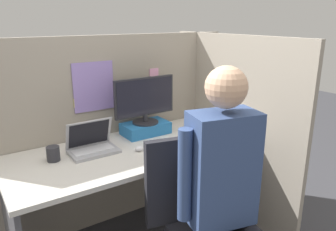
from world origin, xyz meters
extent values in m
cube|color=gray|center=(0.00, 0.75, 0.74)|extent=(2.16, 0.04, 1.48)
cube|color=#937AC6|center=(-0.11, 0.73, 1.12)|extent=(0.30, 0.01, 0.35)
cube|color=#F4EA66|center=(-0.23, 0.73, 1.02)|extent=(0.06, 0.01, 0.06)
cube|color=#EA9EC6|center=(0.40, 0.73, 1.17)|extent=(0.08, 0.01, 0.08)
cube|color=gray|center=(0.85, 0.29, 0.74)|extent=(0.04, 1.37, 1.48)
cube|color=beige|center=(0.00, 0.36, 0.73)|extent=(1.66, 0.73, 0.03)
cube|color=#4C4C51|center=(0.79, 0.36, 0.36)|extent=(0.03, 0.62, 0.72)
cube|color=#236BAD|center=(0.22, 0.57, 0.79)|extent=(0.35, 0.21, 0.09)
cylinder|color=#232328|center=(0.22, 0.57, 0.84)|extent=(0.20, 0.20, 0.01)
cylinder|color=#232328|center=(0.22, 0.57, 0.88)|extent=(0.04, 0.04, 0.06)
cube|color=#232328|center=(0.22, 0.57, 1.04)|extent=(0.49, 0.02, 0.29)
cube|color=black|center=(0.22, 0.56, 1.04)|extent=(0.46, 0.00, 0.26)
cube|color=#99999E|center=(-0.25, 0.43, 0.76)|extent=(0.31, 0.20, 0.02)
cube|color=silver|center=(-0.25, 0.45, 0.77)|extent=(0.26, 0.11, 0.00)
cube|color=#99999E|center=(-0.25, 0.50, 0.86)|extent=(0.31, 0.07, 0.19)
cube|color=black|center=(-0.25, 0.50, 0.86)|extent=(0.27, 0.06, 0.17)
ellipsoid|color=silver|center=(0.02, 0.30, 0.76)|extent=(0.06, 0.05, 0.03)
cube|color=#A31919|center=(0.72, 0.37, 0.77)|extent=(0.04, 0.14, 0.05)
cone|color=orange|center=(0.19, 0.20, 0.77)|extent=(0.04, 0.10, 0.04)
cylinder|color=green|center=(0.19, 0.26, 0.77)|extent=(0.02, 0.02, 0.02)
cube|color=black|center=(0.06, -0.13, 0.71)|extent=(0.44, 0.15, 0.51)
cube|color=#334775|center=(0.12, -0.38, 0.86)|extent=(0.38, 0.27, 0.60)
sphere|color=#D8A884|center=(0.12, -0.38, 1.29)|extent=(0.21, 0.21, 0.21)
cylinder|color=#334775|center=(-0.08, -0.34, 0.86)|extent=(0.07, 0.07, 0.48)
cylinder|color=#334775|center=(0.32, -0.43, 0.86)|extent=(0.07, 0.07, 0.48)
cylinder|color=#28282D|center=(-0.50, 0.46, 0.79)|extent=(0.08, 0.08, 0.09)
camera|label=1|loc=(-0.95, -1.48, 1.60)|focal=35.00mm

